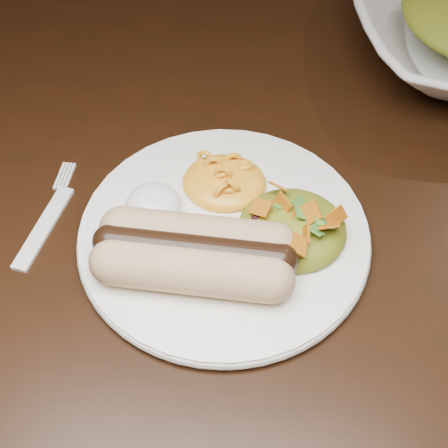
# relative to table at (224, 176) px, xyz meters

# --- Properties ---
(floor) EXTENTS (4.00, 4.00, 0.00)m
(floor) POSITION_rel_table_xyz_m (0.00, 0.00, -0.66)
(floor) COLOR #362411
(floor) RESTS_ON ground
(table) EXTENTS (1.60, 0.90, 0.75)m
(table) POSITION_rel_table_xyz_m (0.00, 0.00, 0.00)
(table) COLOR black
(table) RESTS_ON floor
(plate) EXTENTS (0.29, 0.29, 0.01)m
(plate) POSITION_rel_table_xyz_m (0.03, -0.16, 0.10)
(plate) COLOR white
(plate) RESTS_ON table
(hotdog) EXTENTS (0.15, 0.07, 0.04)m
(hotdog) POSITION_rel_table_xyz_m (0.01, -0.20, 0.13)
(hotdog) COLOR #D4C482
(hotdog) RESTS_ON plate
(mac_and_cheese) EXTENTS (0.10, 0.09, 0.03)m
(mac_and_cheese) POSITION_rel_table_xyz_m (0.02, -0.11, 0.12)
(mac_and_cheese) COLOR yellow
(mac_and_cheese) RESTS_ON plate
(sour_cream) EXTENTS (0.07, 0.07, 0.03)m
(sour_cream) POSITION_rel_table_xyz_m (-0.04, -0.15, 0.12)
(sour_cream) COLOR white
(sour_cream) RESTS_ON plate
(taco_salad) EXTENTS (0.10, 0.09, 0.04)m
(taco_salad) POSITION_rel_table_xyz_m (0.09, -0.16, 0.12)
(taco_salad) COLOR #A46E19
(taco_salad) RESTS_ON plate
(fork) EXTENTS (0.04, 0.13, 0.00)m
(fork) POSITION_rel_table_xyz_m (-0.14, -0.17, 0.09)
(fork) COLOR white
(fork) RESTS_ON table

